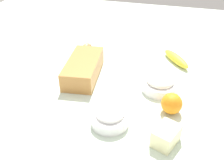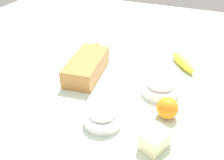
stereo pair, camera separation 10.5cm
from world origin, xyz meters
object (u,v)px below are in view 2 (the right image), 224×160
banana (183,63)px  egg_near_butter (95,47)px  loaf_pan (87,66)px  flour_bowl (160,87)px  orange_fruit (167,108)px  butter_block (155,140)px  sugar_bowl (103,117)px

banana → egg_near_butter: (-0.01, 0.46, 0.00)m
loaf_pan → flour_bowl: size_ratio=2.00×
banana → orange_fruit: 0.38m
butter_block → sugar_bowl: bearing=78.6°
flour_bowl → loaf_pan: bearing=86.8°
orange_fruit → egg_near_butter: orange_fruit is taller
butter_block → egg_near_butter: bearing=40.8°
egg_near_butter → orange_fruit: bearing=-129.0°
loaf_pan → butter_block: loaf_pan is taller
banana → butter_block: 0.54m
orange_fruit → egg_near_butter: size_ratio=1.20×
loaf_pan → sugar_bowl: size_ratio=2.25×
banana → egg_near_butter: 0.46m
sugar_bowl → flour_bowl: bearing=-29.4°
sugar_bowl → orange_fruit: 0.23m
sugar_bowl → banana: size_ratio=0.69×
flour_bowl → butter_block: size_ratio=1.63×
orange_fruit → butter_block: 0.16m
sugar_bowl → butter_block: bearing=-101.4°
butter_block → loaf_pan: bearing=51.9°
butter_block → banana: bearing=0.4°
orange_fruit → butter_block: size_ratio=0.86×
flour_bowl → egg_near_butter: bearing=59.0°
loaf_pan → banana: size_ratio=1.55×
orange_fruit → egg_near_butter: bearing=51.0°
butter_block → egg_near_butter: butter_block is taller
flour_bowl → banana: size_ratio=0.77×
butter_block → egg_near_butter: size_ratio=1.41×
flour_bowl → banana: flour_bowl is taller
loaf_pan → flour_bowl: 0.34m
butter_block → egg_near_butter: (0.53, 0.46, -0.01)m
flour_bowl → sugar_bowl: size_ratio=1.12×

